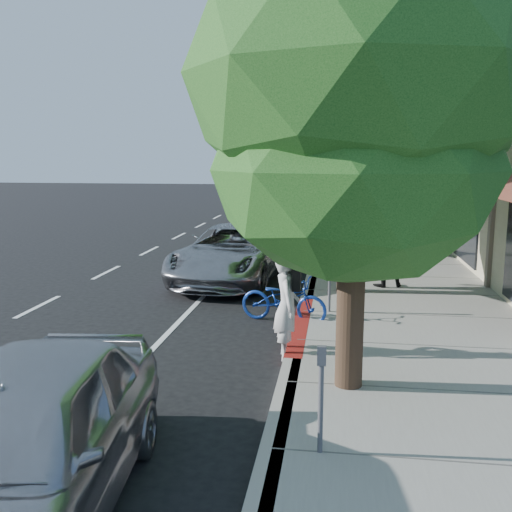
% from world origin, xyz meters
% --- Properties ---
extents(ground, '(120.00, 120.00, 0.00)m').
position_xyz_m(ground, '(0.00, 0.00, 0.00)').
color(ground, black).
rests_on(ground, ground).
extents(sidewalk, '(4.60, 56.00, 0.15)m').
position_xyz_m(sidewalk, '(2.30, 8.00, 0.07)').
color(sidewalk, gray).
rests_on(sidewalk, ground).
extents(curb, '(0.30, 56.00, 0.15)m').
position_xyz_m(curb, '(0.00, 8.00, 0.07)').
color(curb, '#9E998E').
rests_on(curb, ground).
extents(curb_red_segment, '(0.32, 4.00, 0.15)m').
position_xyz_m(curb_red_segment, '(0.00, 1.00, 0.07)').
color(curb_red_segment, maroon).
rests_on(curb_red_segment, ground).
extents(street_tree_0, '(4.71, 4.71, 7.26)m').
position_xyz_m(street_tree_0, '(0.90, -2.00, 4.42)').
color(street_tree_0, black).
rests_on(street_tree_0, ground).
extents(street_tree_1, '(5.47, 5.47, 7.90)m').
position_xyz_m(street_tree_1, '(0.90, 4.00, 4.74)').
color(street_tree_1, black).
rests_on(street_tree_1, ground).
extents(street_tree_2, '(5.05, 5.05, 7.38)m').
position_xyz_m(street_tree_2, '(0.90, 10.00, 4.44)').
color(street_tree_2, black).
rests_on(street_tree_2, ground).
extents(street_tree_3, '(5.01, 5.01, 7.84)m').
position_xyz_m(street_tree_3, '(0.90, 16.00, 4.79)').
color(street_tree_3, black).
rests_on(street_tree_3, ground).
extents(street_tree_4, '(4.22, 4.22, 7.66)m').
position_xyz_m(street_tree_4, '(0.90, 22.00, 4.83)').
color(street_tree_4, black).
rests_on(street_tree_4, ground).
extents(street_tree_5, '(4.27, 4.27, 6.96)m').
position_xyz_m(street_tree_5, '(0.90, 28.00, 4.29)').
color(street_tree_5, black).
rests_on(street_tree_5, ground).
extents(cyclist, '(0.57, 0.75, 1.85)m').
position_xyz_m(cyclist, '(-0.15, -0.56, 0.93)').
color(cyclist, silver).
rests_on(cyclist, ground).
extents(bicycle, '(1.99, 1.10, 0.99)m').
position_xyz_m(bicycle, '(-0.40, 1.58, 0.50)').
color(bicycle, navy).
rests_on(bicycle, ground).
extents(silver_suv, '(3.18, 5.84, 1.55)m').
position_xyz_m(silver_suv, '(-2.20, 5.50, 0.78)').
color(silver_suv, '#98989D').
rests_on(silver_suv, ground).
extents(dark_sedan, '(1.73, 4.97, 1.64)m').
position_xyz_m(dark_sedan, '(-1.29, 14.50, 0.82)').
color(dark_sedan, black).
rests_on(dark_sedan, ground).
extents(white_pickup, '(2.14, 5.11, 1.47)m').
position_xyz_m(white_pickup, '(-0.66, 15.89, 0.74)').
color(white_pickup, silver).
rests_on(white_pickup, ground).
extents(dark_suv_far, '(2.26, 5.14, 1.72)m').
position_xyz_m(dark_suv_far, '(-1.98, 24.42, 0.86)').
color(dark_suv_far, black).
rests_on(dark_suv_far, ground).
extents(near_car_a, '(2.46, 4.99, 1.64)m').
position_xyz_m(near_car_a, '(-2.20, -5.50, 0.82)').
color(near_car_a, '#A5A5A9').
rests_on(near_car_a, ground).
extents(pedestrian, '(1.11, 0.98, 1.92)m').
position_xyz_m(pedestrian, '(1.90, 4.68, 1.11)').
color(pedestrian, black).
rests_on(pedestrian, sidewalk).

